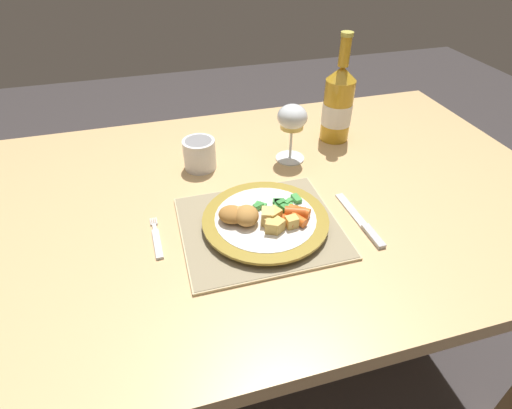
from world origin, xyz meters
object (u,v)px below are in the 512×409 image
Objects in this scene: dinner_plate at (266,220)px; bottle at (338,104)px; dining_table at (251,223)px; fork at (157,240)px; table_knife at (363,224)px; drinking_cup at (200,153)px; wine_glass at (292,120)px.

bottle reaches higher than dinner_plate.
dining_table is 0.26m from fork.
fork reaches higher than dining_table.
drinking_cup reaches higher than table_knife.
wine_glass is (0.14, 0.25, 0.09)m from dinner_plate.
wine_glass is at bearing 101.16° from table_knife.
dinner_plate is 0.28m from drinking_cup.
table_knife is 0.65× the size of bottle.
fork is 0.29m from drinking_cup.
dinner_plate is 2.08× the size of fork.
fork is at bearing 171.13° from table_knife.
bottle reaches higher than dining_table.
dinner_plate is at bearing -119.75° from wine_glass.
bottle reaches higher than fork.
dinner_plate is at bearing 165.69° from table_knife.
drinking_cup reaches higher than dining_table.
fork is 0.44× the size of bottle.
bottle is at bearing 34.21° from dining_table.
fork is at bearing 176.08° from dinner_plate.
wine_glass reaches higher than table_knife.
dining_table is 9.86× the size of wine_glass.
dining_table is 5.12× the size of bottle.
dining_table is 18.32× the size of drinking_cup.
dinner_plate is 0.21m from table_knife.
fork is (-0.22, -0.10, 0.09)m from dining_table.
fork is at bearing -149.90° from bottle.
dinner_plate is 0.23m from fork.
table_knife is 0.40m from bottle.
bottle is (0.16, 0.07, -0.01)m from wine_glass.
bottle is (0.30, 0.20, 0.19)m from dining_table.
dining_table is at bearing -58.94° from drinking_cup.
dining_table is 11.72× the size of fork.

